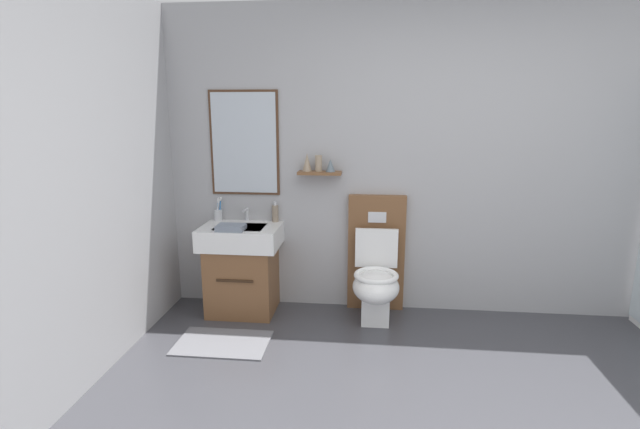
{
  "coord_description": "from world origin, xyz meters",
  "views": [
    {
      "loc": [
        -0.68,
        -1.94,
        1.7
      ],
      "look_at": [
        -1.07,
        1.69,
        0.88
      ],
      "focal_mm": 26.43,
      "sensor_mm": 36.0,
      "label": 1
    }
  ],
  "objects_px": {
    "vanity_sink_left": "(242,266)",
    "toothbrush_cup": "(218,214)",
    "folded_hand_towel": "(231,228)",
    "toilet": "(376,273)",
    "soap_dispenser": "(275,213)"
  },
  "relations": [
    {
      "from": "vanity_sink_left",
      "to": "toothbrush_cup",
      "type": "bearing_deg",
      "value": 145.17
    },
    {
      "from": "vanity_sink_left",
      "to": "folded_hand_towel",
      "type": "bearing_deg",
      "value": -105.04
    },
    {
      "from": "vanity_sink_left",
      "to": "toilet",
      "type": "relative_size",
      "value": 0.75
    },
    {
      "from": "vanity_sink_left",
      "to": "toilet",
      "type": "distance_m",
      "value": 1.12
    },
    {
      "from": "toilet",
      "to": "folded_hand_towel",
      "type": "xyz_separation_m",
      "value": [
        -1.16,
        -0.16,
        0.4
      ]
    },
    {
      "from": "vanity_sink_left",
      "to": "soap_dispenser",
      "type": "bearing_deg",
      "value": 35.22
    },
    {
      "from": "toilet",
      "to": "folded_hand_towel",
      "type": "bearing_deg",
      "value": -172.28
    },
    {
      "from": "vanity_sink_left",
      "to": "toilet",
      "type": "bearing_deg",
      "value": 0.46
    },
    {
      "from": "vanity_sink_left",
      "to": "soap_dispenser",
      "type": "height_order",
      "value": "soap_dispenser"
    },
    {
      "from": "soap_dispenser",
      "to": "toilet",
      "type": "bearing_deg",
      "value": -11.12
    },
    {
      "from": "vanity_sink_left",
      "to": "folded_hand_towel",
      "type": "relative_size",
      "value": 3.42
    },
    {
      "from": "toilet",
      "to": "folded_hand_towel",
      "type": "relative_size",
      "value": 4.55
    },
    {
      "from": "vanity_sink_left",
      "to": "folded_hand_towel",
      "type": "xyz_separation_m",
      "value": [
        -0.04,
        -0.15,
        0.38
      ]
    },
    {
      "from": "soap_dispenser",
      "to": "folded_hand_towel",
      "type": "xyz_separation_m",
      "value": [
        -0.29,
        -0.33,
        -0.05
      ]
    },
    {
      "from": "toilet",
      "to": "toothbrush_cup",
      "type": "relative_size",
      "value": 4.77
    }
  ]
}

